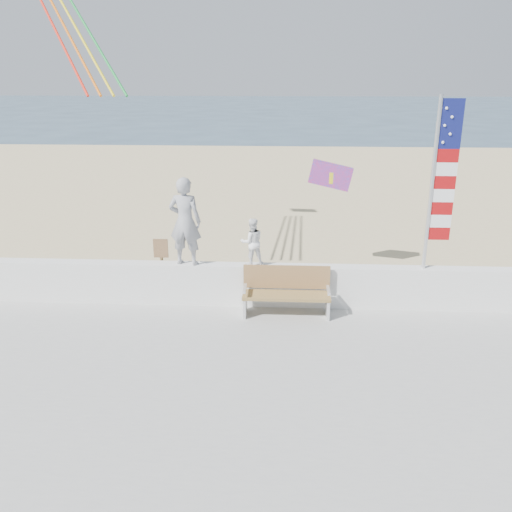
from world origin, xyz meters
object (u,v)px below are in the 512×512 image
object	(u,v)px
adult	(185,221)
flag	(439,178)
child	(252,242)
bench	(286,291)

from	to	relation	value
adult	flag	world-z (taller)	flag
adult	child	bearing A→B (deg)	-172.28
bench	flag	bearing A→B (deg)	8.66
adult	bench	size ratio (longest dim) A/B	1.04
bench	flag	xyz separation A→B (m)	(2.98, 0.45, 2.30)
child	flag	size ratio (longest dim) A/B	0.29
adult	bench	distance (m)	2.56
adult	flag	xyz separation A→B (m)	(5.12, -0.00, 0.98)
child	flag	world-z (taller)	flag
bench	adult	bearing A→B (deg)	168.00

